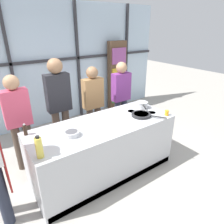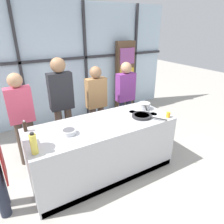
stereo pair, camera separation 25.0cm
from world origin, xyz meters
name	(u,v)px [view 1 (the left image)]	position (x,y,z in m)	size (l,w,h in m)	color
ground_plane	(104,171)	(0.00, 0.00, 0.00)	(18.00, 18.00, 0.00)	#ADA89E
back_window_wall	(47,66)	(0.00, 2.36, 1.40)	(6.40, 0.10, 2.80)	silver
bookshelf	(117,76)	(1.87, 2.17, 0.95)	(0.53, 0.19, 1.90)	brown
demo_island	(104,149)	(0.00, 0.00, 0.45)	(2.27, 0.90, 0.90)	#B7BABF
spectator_far_left	(18,118)	(-1.02, 0.88, 0.94)	(0.39, 0.23, 1.62)	#47382D
spectator_center_left	(59,102)	(-0.34, 0.88, 1.05)	(0.41, 0.25, 1.80)	#47382D
spectator_center_right	(93,102)	(0.34, 0.88, 0.91)	(0.39, 0.22, 1.59)	#47382D
spectator_far_right	(121,95)	(1.02, 0.88, 0.93)	(0.39, 0.23, 1.61)	#232838
frying_pan	(142,115)	(0.68, -0.13, 0.92)	(0.40, 0.51, 0.04)	#232326
saucepan	(142,105)	(0.92, 0.12, 0.96)	(0.25, 0.35, 0.12)	silver
white_plate	(65,129)	(-0.56, 0.16, 0.90)	(0.23, 0.23, 0.01)	white
mixing_bowl	(72,133)	(-0.54, -0.06, 0.93)	(0.21, 0.21, 0.07)	silver
oil_bottle	(39,147)	(-1.04, -0.29, 1.03)	(0.08, 0.08, 0.27)	#E0CC4C
pepper_grinder	(25,130)	(-1.05, 0.33, 0.97)	(0.05, 0.05, 0.17)	#332319
juice_glass_near	(167,113)	(1.04, -0.35, 0.94)	(0.07, 0.07, 0.09)	orange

